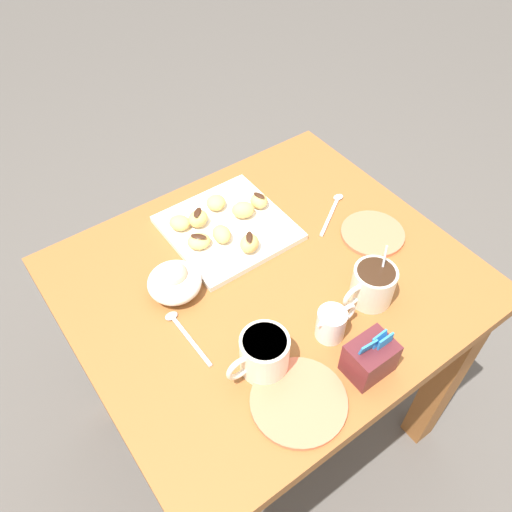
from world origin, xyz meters
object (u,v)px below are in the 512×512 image
saucer_coral_left (373,234)px  beignet_5 (199,241)px  coffee_mug_cream_right (263,353)px  ice_cream_bowl (174,281)px  beignet_1 (259,201)px  beignet_2 (243,210)px  beignet_3 (249,243)px  beignet_4 (180,223)px  cream_pitcher_white (332,323)px  dining_table (268,315)px  saucer_coral_right (299,401)px  pastry_plate_square (228,228)px  beignet_6 (198,219)px  sugar_caddy (370,358)px  coffee_mug_cream_left (372,284)px  beignet_7 (216,203)px  beignet_0 (222,234)px

saucer_coral_left → beignet_5: (0.37, -0.20, 0.03)m
coffee_mug_cream_right → ice_cream_bowl: bearing=-80.1°
beignet_1 → beignet_2: bearing=6.0°
beignet_3 → beignet_4: (0.09, -0.16, -0.00)m
cream_pitcher_white → beignet_1: bearing=-104.4°
dining_table → saucer_coral_right: 0.35m
dining_table → saucer_coral_left: bearing=171.3°
pastry_plate_square → beignet_6: (0.05, -0.05, 0.03)m
cream_pitcher_white → sugar_caddy: size_ratio=0.99×
dining_table → beignet_4: beignet_4 is taller
dining_table → beignet_2: (-0.06, -0.18, 0.19)m
pastry_plate_square → dining_table: bearing=87.6°
coffee_mug_cream_left → coffee_mug_cream_right: size_ratio=1.01×
pastry_plate_square → sugar_caddy: (-0.01, 0.48, 0.03)m
coffee_mug_cream_right → beignet_3: (-0.15, -0.26, -0.01)m
saucer_coral_left → beignet_2: bearing=-45.1°
beignet_7 → beignet_6: bearing=20.5°
coffee_mug_cream_left → beignet_0: bearing=-62.2°
beignet_5 → beignet_7: bearing=-139.9°
saucer_coral_left → beignet_5: 0.42m
dining_table → ice_cream_bowl: ice_cream_bowl is taller
beignet_2 → beignet_4: 0.16m
sugar_caddy → coffee_mug_cream_right: bearing=-37.5°
ice_cream_bowl → beignet_4: size_ratio=2.27×
dining_table → pastry_plate_square: 0.24m
beignet_1 → beignet_4: (0.20, -0.05, -0.00)m
coffee_mug_cream_left → beignet_6: size_ratio=2.71×
coffee_mug_cream_right → beignet_1: bearing=-125.0°
beignet_7 → beignet_4: bearing=4.3°
coffee_mug_cream_left → cream_pitcher_white: (0.13, 0.02, -0.01)m
sugar_caddy → beignet_4: size_ratio=2.04×
beignet_7 → sugar_caddy: bearing=89.5°
coffee_mug_cream_left → saucer_coral_left: bearing=-136.6°
ice_cream_bowl → beignet_6: ice_cream_bowl is taller
beignet_0 → saucer_coral_right: bearing=75.6°
coffee_mug_cream_right → sugar_caddy: (-0.16, 0.12, -0.01)m
cream_pitcher_white → beignet_1: (-0.10, -0.38, -0.01)m
cream_pitcher_white → sugar_caddy: sugar_caddy is taller
sugar_caddy → beignet_7: 0.55m
saucer_coral_left → beignet_4: 0.47m
sugar_caddy → beignet_3: sugar_caddy is taller
sugar_caddy → beignet_3: bearing=-88.5°
beignet_2 → beignet_5: (0.14, 0.02, -0.00)m
pastry_plate_square → coffee_mug_cream_left: (-0.13, 0.35, 0.04)m
pastry_plate_square → beignet_5: size_ratio=5.09×
saucer_coral_left → beignet_3: bearing=-24.3°
cream_pitcher_white → beignet_7: cream_pitcher_white is taller
beignet_0 → beignet_7: (-0.05, -0.10, -0.00)m
saucer_coral_left → beignet_0: size_ratio=2.87×
dining_table → beignet_0: size_ratio=16.26×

